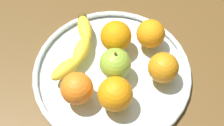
% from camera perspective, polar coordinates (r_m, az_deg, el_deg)
% --- Properties ---
extents(ground_plane, '(1.35, 1.35, 0.04)m').
position_cam_1_polar(ground_plane, '(0.77, 0.00, -2.73)').
color(ground_plane, brown).
extents(fruit_bowl, '(0.36, 0.36, 0.02)m').
position_cam_1_polar(fruit_bowl, '(0.75, 0.00, -1.61)').
color(fruit_bowl, silver).
rests_on(fruit_bowl, ground_plane).
extents(banana, '(0.19, 0.09, 0.03)m').
position_cam_1_polar(banana, '(0.76, -5.83, 2.74)').
color(banana, yellow).
rests_on(banana, fruit_bowl).
extents(apple, '(0.07, 0.07, 0.08)m').
position_cam_1_polar(apple, '(0.71, 0.56, -0.13)').
color(apple, '#91BB38').
rests_on(apple, fruit_bowl).
extents(orange_front_right, '(0.07, 0.07, 0.07)m').
position_cam_1_polar(orange_front_right, '(0.68, -6.03, -4.34)').
color(orange_front_right, orange).
rests_on(orange_front_right, fruit_bowl).
extents(orange_front_left, '(0.07, 0.07, 0.07)m').
position_cam_1_polar(orange_front_left, '(0.71, 8.77, -0.78)').
color(orange_front_left, orange).
rests_on(orange_front_left, fruit_bowl).
extents(orange_back_left, '(0.07, 0.07, 0.07)m').
position_cam_1_polar(orange_back_left, '(0.76, 6.63, 5.01)').
color(orange_back_left, orange).
rests_on(orange_back_left, fruit_bowl).
extents(orange_back_right, '(0.07, 0.07, 0.07)m').
position_cam_1_polar(orange_back_right, '(0.75, 0.67, 4.60)').
color(orange_back_right, orange).
rests_on(orange_back_right, fruit_bowl).
extents(orange_center, '(0.07, 0.07, 0.07)m').
position_cam_1_polar(orange_center, '(0.67, 0.55, -5.33)').
color(orange_center, orange).
rests_on(orange_center, fruit_bowl).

